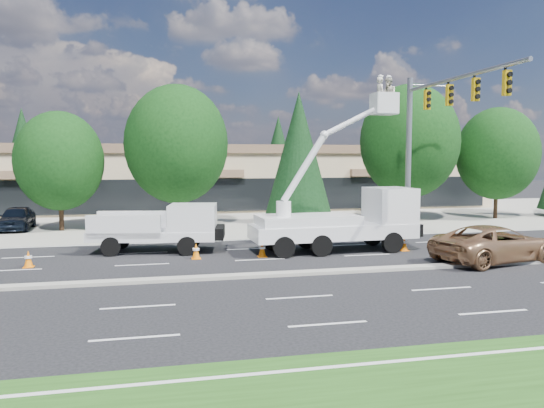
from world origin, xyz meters
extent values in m
plane|color=black|center=(0.00, 0.00, 0.00)|extent=(140.00, 140.00, 0.00)
cube|color=#99988B|center=(0.00, 20.00, 0.01)|extent=(140.00, 22.00, 0.01)
cube|color=#99988B|center=(0.00, 0.00, 0.06)|extent=(120.00, 0.55, 0.12)
cube|color=tan|center=(0.00, 30.00, 2.50)|extent=(50.00, 15.00, 5.00)
cube|color=brown|center=(0.00, 30.00, 5.15)|extent=(50.40, 15.40, 0.70)
cube|color=black|center=(0.00, 22.45, 1.50)|extent=(48.00, 0.12, 2.60)
cylinder|color=#332114|center=(-10.00, 15.00, 1.18)|extent=(0.28, 0.28, 2.35)
ellipsoid|color=black|center=(-10.00, 15.00, 4.25)|extent=(5.23, 5.23, 6.01)
cylinder|color=#332114|center=(-3.00, 15.00, 1.47)|extent=(0.28, 0.28, 2.93)
ellipsoid|color=black|center=(-3.00, 15.00, 5.29)|extent=(6.52, 6.52, 7.49)
cylinder|color=#332114|center=(5.00, 15.00, 0.40)|extent=(0.26, 0.26, 0.80)
cone|color=black|center=(5.00, 15.00, 4.73)|extent=(4.47, 4.47, 8.16)
cylinder|color=#332114|center=(13.00, 15.00, 1.55)|extent=(0.28, 0.28, 3.09)
ellipsoid|color=black|center=(13.00, 15.00, 5.58)|extent=(6.87, 6.87, 7.90)
cylinder|color=#332114|center=(20.00, 15.00, 1.31)|extent=(0.28, 0.28, 2.63)
ellipsoid|color=black|center=(20.00, 15.00, 4.74)|extent=(5.83, 5.83, 6.71)
cylinder|color=#332114|center=(-18.00, 42.00, 0.40)|extent=(0.26, 0.26, 0.80)
cone|color=black|center=(-18.00, 42.00, 5.22)|extent=(4.93, 4.93, 9.01)
cylinder|color=#332114|center=(-4.00, 42.00, 0.40)|extent=(0.26, 0.26, 0.80)
cone|color=black|center=(-4.00, 42.00, 5.38)|extent=(5.09, 5.09, 9.29)
cylinder|color=#332114|center=(10.00, 42.00, 0.40)|extent=(0.26, 0.26, 0.80)
cone|color=black|center=(10.00, 42.00, 5.01)|extent=(4.73, 4.73, 8.65)
cylinder|color=#332114|center=(22.00, 42.00, 0.40)|extent=(0.26, 0.26, 0.80)
cone|color=black|center=(22.00, 42.00, 4.76)|extent=(4.50, 4.50, 8.23)
cylinder|color=gray|center=(10.00, 9.20, 4.50)|extent=(0.32, 0.32, 9.00)
cylinder|color=gray|center=(10.00, 4.20, 8.30)|extent=(0.20, 10.00, 0.20)
cylinder|color=gray|center=(11.30, 9.20, 8.60)|extent=(2.60, 0.12, 0.12)
cube|color=gold|center=(10.00, 7.20, 7.55)|extent=(0.32, 0.22, 1.05)
cube|color=gold|center=(10.00, 5.00, 7.55)|extent=(0.32, 0.22, 1.05)
cube|color=gold|center=(10.00, 2.80, 7.55)|extent=(0.32, 0.22, 1.05)
cube|color=gold|center=(10.00, 0.60, 7.55)|extent=(0.32, 0.22, 1.05)
cube|color=white|center=(-4.52, 6.20, 0.83)|extent=(6.14, 3.12, 0.44)
cube|color=white|center=(-2.69, 5.88, 1.51)|extent=(2.48, 2.44, 1.47)
cube|color=black|center=(-2.07, 5.77, 1.71)|extent=(0.39, 1.84, 0.98)
cube|color=white|center=(-5.52, 7.31, 1.32)|extent=(3.32, 0.86, 1.07)
cube|color=white|center=(-5.84, 5.49, 1.32)|extent=(3.32, 0.86, 1.07)
cube|color=white|center=(3.80, 4.53, 0.98)|extent=(7.92, 2.65, 0.69)
cube|color=white|center=(6.74, 4.65, 2.01)|extent=(2.05, 2.38, 1.96)
cube|color=black|center=(7.47, 4.67, 2.15)|extent=(0.15, 1.96, 1.17)
cube|color=white|center=(2.53, 4.48, 1.52)|extent=(4.78, 2.43, 0.49)
cylinder|color=white|center=(1.36, 4.44, 2.06)|extent=(0.69, 0.69, 0.78)
cube|color=white|center=(6.34, 4.63, 7.02)|extent=(1.11, 0.92, 1.06)
imported|color=beige|center=(6.13, 4.62, 7.41)|extent=(0.43, 0.63, 1.69)
imported|color=beige|center=(6.56, 4.64, 7.41)|extent=(0.67, 0.84, 1.69)
ellipsoid|color=white|center=(6.13, 4.62, 8.27)|extent=(0.25, 0.25, 0.18)
ellipsoid|color=white|center=(6.56, 4.64, 8.27)|extent=(0.25, 0.25, 0.18)
cube|color=orange|center=(-9.50, 3.71, 0.01)|extent=(0.40, 0.40, 0.03)
cone|color=orange|center=(-9.50, 3.71, 0.35)|extent=(0.36, 0.36, 0.70)
cylinder|color=white|center=(-9.50, 3.71, 0.42)|extent=(0.29, 0.29, 0.10)
cube|color=orange|center=(-2.71, 4.05, 0.01)|extent=(0.40, 0.40, 0.03)
cone|color=orange|center=(-2.71, 4.05, 0.35)|extent=(0.36, 0.36, 0.70)
cylinder|color=white|center=(-2.71, 4.05, 0.42)|extent=(0.29, 0.29, 0.10)
cube|color=orange|center=(0.23, 3.86, 0.01)|extent=(0.40, 0.40, 0.03)
cone|color=orange|center=(0.23, 3.86, 0.35)|extent=(0.36, 0.36, 0.70)
cylinder|color=white|center=(0.23, 3.86, 0.42)|extent=(0.29, 0.29, 0.10)
cube|color=orange|center=(7.18, 3.94, 0.01)|extent=(0.40, 0.40, 0.03)
cone|color=orange|center=(7.18, 3.94, 0.35)|extent=(0.36, 0.36, 0.70)
cylinder|color=white|center=(7.18, 3.94, 0.42)|extent=(0.29, 0.29, 0.10)
imported|color=#A1754E|center=(9.70, 0.60, 0.79)|extent=(6.10, 3.82, 1.57)
imported|color=black|center=(-12.76, 16.00, 0.74)|extent=(1.89, 4.39, 1.48)
imported|color=black|center=(6.28, 16.21, 0.72)|extent=(2.58, 4.63, 1.45)
camera|label=1|loc=(-4.48, -19.15, 4.44)|focal=35.00mm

